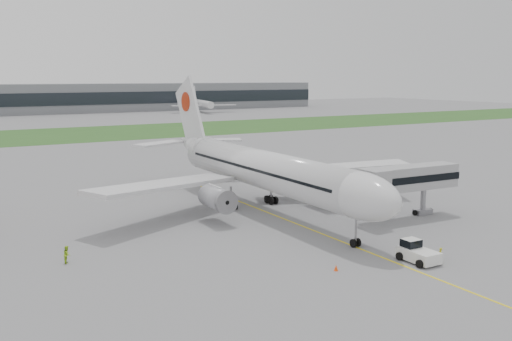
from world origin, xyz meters
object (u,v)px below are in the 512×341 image
pushback_tug (417,252)px  ground_crew_near (440,255)px  jet_bridge (405,179)px  airliner (259,168)px

pushback_tug → ground_crew_near: (1.58, -1.50, -0.18)m
jet_bridge → airliner: bearing=136.4°
ground_crew_near → pushback_tug: bearing=-86.3°
jet_bridge → pushback_tug: bearing=-127.7°
jet_bridge → ground_crew_near: size_ratio=9.81×
pushback_tug → jet_bridge: size_ratio=0.27×
airliner → pushback_tug: (2.05, -26.47, -4.73)m
jet_bridge → ground_crew_near: jet_bridge is taller
airliner → pushback_tug: bearing=-85.6°
pushback_tug → jet_bridge: bearing=50.3°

